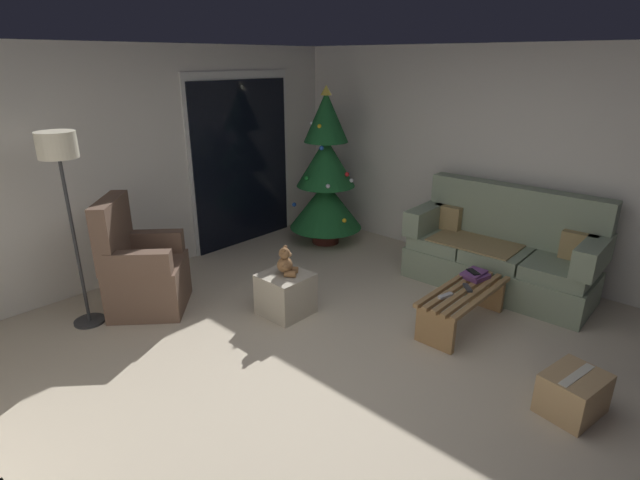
# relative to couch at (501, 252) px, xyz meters

# --- Properties ---
(ground_plane) EXTENTS (7.00, 7.00, 0.00)m
(ground_plane) POSITION_rel_couch_xyz_m (-2.32, 0.17, -0.40)
(ground_plane) COLOR beige
(wall_back) EXTENTS (5.72, 0.12, 2.50)m
(wall_back) POSITION_rel_couch_xyz_m (-2.32, 3.23, 0.85)
(wall_back) COLOR silver
(wall_back) RESTS_ON ground
(wall_right) EXTENTS (0.12, 6.00, 2.50)m
(wall_right) POSITION_rel_couch_xyz_m (0.54, 0.17, 0.85)
(wall_right) COLOR silver
(wall_right) RESTS_ON ground
(patio_door_frame) EXTENTS (1.60, 0.02, 2.20)m
(patio_door_frame) POSITION_rel_couch_xyz_m (-0.93, 3.16, 0.70)
(patio_door_frame) COLOR silver
(patio_door_frame) RESTS_ON ground
(patio_door_glass) EXTENTS (1.50, 0.02, 2.10)m
(patio_door_glass) POSITION_rel_couch_xyz_m (-0.93, 3.14, 0.65)
(patio_door_glass) COLOR black
(patio_door_glass) RESTS_ON ground
(couch) EXTENTS (0.83, 1.96, 1.08)m
(couch) POSITION_rel_couch_xyz_m (0.00, 0.00, 0.00)
(couch) COLOR gray
(couch) RESTS_ON ground
(coffee_table) EXTENTS (1.10, 0.40, 0.37)m
(coffee_table) POSITION_rel_couch_xyz_m (-1.03, -0.10, -0.15)
(coffee_table) COLOR #9E7547
(coffee_table) RESTS_ON ground
(remote_graphite) EXTENTS (0.14, 0.14, 0.02)m
(remote_graphite) POSITION_rel_couch_xyz_m (-0.99, -0.12, -0.02)
(remote_graphite) COLOR #333338
(remote_graphite) RESTS_ON coffee_table
(remote_silver) EXTENTS (0.16, 0.08, 0.02)m
(remote_silver) POSITION_rel_couch_xyz_m (-1.27, -0.05, -0.02)
(remote_silver) COLOR #ADADB2
(remote_silver) RESTS_ON coffee_table
(book_stack) EXTENTS (0.26, 0.22, 0.07)m
(book_stack) POSITION_rel_couch_xyz_m (-0.73, -0.07, 0.00)
(book_stack) COLOR #6B3D7A
(book_stack) RESTS_ON coffee_table
(cell_phone) EXTENTS (0.13, 0.16, 0.01)m
(cell_phone) POSITION_rel_couch_xyz_m (-0.76, -0.05, 0.04)
(cell_phone) COLOR black
(cell_phone) RESTS_ON book_stack
(christmas_tree) EXTENTS (0.96, 0.96, 2.04)m
(christmas_tree) POSITION_rel_couch_xyz_m (-0.25, 2.30, 0.50)
(christmas_tree) COLOR #4C1E19
(christmas_tree) RESTS_ON ground
(armchair) EXTENTS (0.97, 0.97, 1.13)m
(armchair) POSITION_rel_couch_xyz_m (-2.85, 2.38, 0.00)
(armchair) COLOR brown
(armchair) RESTS_ON ground
(floor_lamp) EXTENTS (0.32, 0.32, 1.78)m
(floor_lamp) POSITION_rel_couch_xyz_m (-3.36, 2.51, 1.11)
(floor_lamp) COLOR #2D2D30
(floor_lamp) RESTS_ON ground
(ottoman) EXTENTS (0.44, 0.44, 0.41)m
(ottoman) POSITION_rel_couch_xyz_m (-1.97, 1.28, -0.20)
(ottoman) COLOR #B2A893
(ottoman) RESTS_ON ground
(teddy_bear_chestnut) EXTENTS (0.21, 0.22, 0.29)m
(teddy_bear_chestnut) POSITION_rel_couch_xyz_m (-1.96, 1.27, 0.13)
(teddy_bear_chestnut) COLOR brown
(teddy_bear_chestnut) RESTS_ON ottoman
(cardboard_box_taped_mid_floor) EXTENTS (0.49, 0.42, 0.31)m
(cardboard_box_taped_mid_floor) POSITION_rel_couch_xyz_m (-1.60, -1.24, -0.25)
(cardboard_box_taped_mid_floor) COLOR tan
(cardboard_box_taped_mid_floor) RESTS_ON ground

